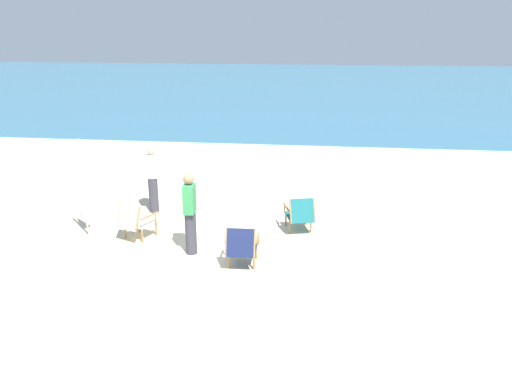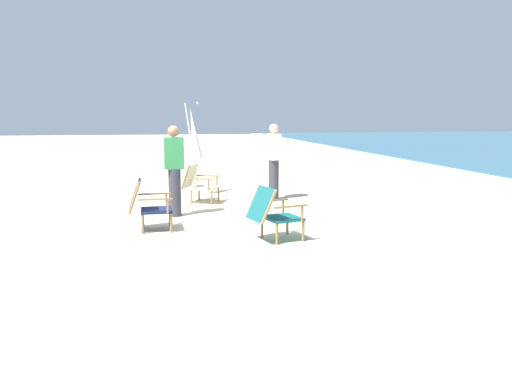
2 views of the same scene
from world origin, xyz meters
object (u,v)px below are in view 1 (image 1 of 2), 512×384
(beach_chair_back_left, at_px, (300,213))
(person_by_waterline, at_px, (190,213))
(umbrella_furled_white, at_px, (79,174))
(person_near_chairs, at_px, (152,178))
(beach_chair_front_right, at_px, (135,220))
(beach_chair_front_left, at_px, (242,246))

(beach_chair_back_left, xyz_separation_m, person_by_waterline, (-2.08, -1.34, 0.41))
(umbrella_furled_white, distance_m, person_near_chairs, 1.98)
(beach_chair_front_right, relative_size, person_near_chairs, 0.52)
(person_near_chairs, xyz_separation_m, person_by_waterline, (1.45, -2.15, 0.00))
(beach_chair_front_right, distance_m, person_by_waterline, 1.47)
(beach_chair_back_left, distance_m, person_by_waterline, 2.51)
(umbrella_furled_white, bearing_deg, beach_chair_front_right, -0.14)
(person_near_chairs, bearing_deg, beach_chair_front_left, -46.08)
(beach_chair_back_left, bearing_deg, umbrella_furled_white, -169.59)
(umbrella_furled_white, bearing_deg, person_by_waterline, -12.00)
(beach_chair_back_left, height_order, person_near_chairs, person_near_chairs)
(beach_chair_front_right, xyz_separation_m, person_by_waterline, (1.31, -0.51, 0.41))
(beach_chair_front_left, distance_m, umbrella_furled_white, 3.75)
(person_near_chairs, bearing_deg, beach_chair_front_right, -85.22)
(beach_chair_front_left, bearing_deg, umbrella_furled_white, 164.28)
(beach_chair_front_left, bearing_deg, beach_chair_back_left, 60.93)
(beach_chair_front_right, relative_size, beach_chair_front_left, 1.04)
(beach_chair_back_left, bearing_deg, beach_chair_front_right, -166.25)
(person_near_chairs, distance_m, person_by_waterline, 2.59)
(beach_chair_back_left, xyz_separation_m, person_near_chairs, (-3.53, 0.81, 0.41))
(person_near_chairs, height_order, person_by_waterline, same)
(beach_chair_back_left, xyz_separation_m, beach_chair_front_right, (-3.39, -0.83, 0.00))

